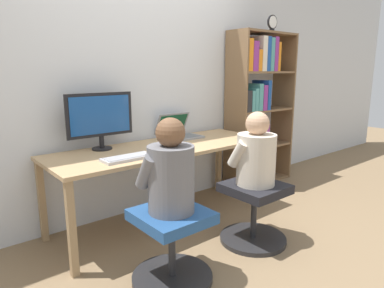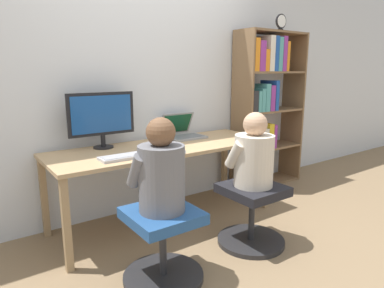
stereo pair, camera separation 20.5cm
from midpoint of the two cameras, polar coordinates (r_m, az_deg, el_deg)
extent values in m
plane|color=#846B4C|center=(2.99, 1.47, -14.86)|extent=(14.00, 14.00, 0.00)
cube|color=silver|center=(3.32, -6.70, 11.05)|extent=(10.00, 0.05, 2.60)
cube|color=tan|center=(3.03, -2.54, -0.58)|extent=(2.03, 0.72, 0.03)
cube|color=#9C7D56|center=(2.48, -17.94, -12.83)|extent=(0.05, 0.05, 0.68)
cube|color=#9C7D56|center=(3.52, 13.94, -5.06)|extent=(0.05, 0.05, 0.68)
cube|color=#9C7D56|center=(3.05, -21.67, -8.31)|extent=(0.05, 0.05, 0.68)
cube|color=#9C7D56|center=(3.95, 6.92, -2.93)|extent=(0.05, 0.05, 0.68)
cylinder|color=black|center=(3.01, -12.67, -0.52)|extent=(0.17, 0.17, 0.01)
cylinder|color=black|center=(3.00, -12.72, 0.53)|extent=(0.04, 0.04, 0.10)
cube|color=black|center=(2.97, -12.93, 4.90)|extent=(0.58, 0.02, 0.36)
cube|color=#19478C|center=(2.95, -12.84, 4.88)|extent=(0.52, 0.01, 0.31)
cube|color=gray|center=(3.36, 0.72, 1.11)|extent=(0.37, 0.24, 0.02)
cube|color=slate|center=(3.35, 0.72, 1.30)|extent=(0.33, 0.19, 0.00)
cube|color=gray|center=(3.48, -1.00, 3.47)|extent=(0.37, 0.12, 0.22)
cube|color=#144C2D|center=(3.47, -0.95, 3.42)|extent=(0.33, 0.10, 0.19)
cube|color=#B2B2B7|center=(2.63, -8.89, -2.13)|extent=(0.39, 0.16, 0.02)
cube|color=#97979C|center=(2.63, -8.90, -1.86)|extent=(0.36, 0.13, 0.00)
ellipsoid|color=black|center=(2.76, -4.37, -1.17)|extent=(0.06, 0.10, 0.04)
cylinder|color=#262628|center=(2.44, -2.21, -21.16)|extent=(0.54, 0.54, 0.04)
cylinder|color=#262628|center=(2.33, -2.25, -16.91)|extent=(0.05, 0.05, 0.38)
cube|color=#234C84|center=(2.23, -2.30, -11.87)|extent=(0.43, 0.44, 0.07)
cylinder|color=#262628|center=(2.92, 11.83, -15.50)|extent=(0.54, 0.54, 0.04)
cylinder|color=#262628|center=(2.83, 12.01, -11.77)|extent=(0.05, 0.05, 0.38)
cube|color=black|center=(2.74, 12.22, -7.48)|extent=(0.43, 0.44, 0.07)
cylinder|color=slate|center=(2.15, -2.35, -5.82)|extent=(0.29, 0.29, 0.43)
sphere|color=brown|center=(2.07, -2.42, 1.96)|extent=(0.18, 0.18, 0.18)
cylinder|color=slate|center=(2.11, -6.46, -4.44)|extent=(0.08, 0.19, 0.24)
cylinder|color=slate|center=(2.25, -0.26, -3.29)|extent=(0.08, 0.19, 0.24)
cylinder|color=beige|center=(2.68, 12.44, -2.75)|extent=(0.30, 0.30, 0.40)
sphere|color=tan|center=(2.62, 12.72, 3.22)|extent=(0.18, 0.18, 0.18)
cylinder|color=beige|center=(2.60, 9.45, -1.75)|extent=(0.08, 0.19, 0.23)
cylinder|color=beige|center=(2.80, 13.59, -0.91)|extent=(0.08, 0.19, 0.23)
cube|color=brown|center=(3.87, 9.79, 5.11)|extent=(0.02, 0.33, 1.79)
cube|color=brown|center=(4.53, 17.68, 5.72)|extent=(0.02, 0.33, 1.79)
cube|color=brown|center=(4.38, 13.45, -6.12)|extent=(0.85, 0.32, 0.02)
cube|color=brown|center=(4.26, 13.74, -0.46)|extent=(0.85, 0.32, 0.02)
cube|color=brown|center=(4.19, 14.04, 5.45)|extent=(0.85, 0.32, 0.02)
cube|color=brown|center=(4.16, 14.36, 11.50)|extent=(0.85, 0.32, 0.02)
cube|color=brown|center=(4.19, 14.69, 17.56)|extent=(0.85, 0.32, 0.02)
cube|color=#8C338C|center=(4.03, 10.39, -5.24)|extent=(0.07, 0.24, 0.29)
cube|color=red|center=(4.07, 10.98, -4.53)|extent=(0.05, 0.26, 0.36)
cube|color=#1E4C9E|center=(4.10, 11.85, -4.46)|extent=(0.08, 0.21, 0.36)
cube|color=orange|center=(4.18, 12.29, -4.76)|extent=(0.05, 0.25, 0.28)
cube|color=gold|center=(3.93, 10.42, 1.04)|extent=(0.06, 0.27, 0.30)
cube|color=#2D8C47|center=(3.97, 11.18, 0.70)|extent=(0.06, 0.24, 0.24)
cube|color=teal|center=(4.01, 11.90, 0.86)|extent=(0.06, 0.22, 0.25)
cube|color=silver|center=(4.07, 12.47, 0.94)|extent=(0.08, 0.25, 0.24)
cube|color=gold|center=(4.13, 13.17, 1.43)|extent=(0.08, 0.27, 0.29)
cube|color=#8C338C|center=(4.17, 14.06, 1.36)|extent=(0.05, 0.22, 0.28)
cube|color=#262628|center=(3.88, 10.68, 7.04)|extent=(0.07, 0.28, 0.24)
cube|color=teal|center=(3.92, 11.56, 7.01)|extent=(0.05, 0.25, 0.23)
cube|color=teal|center=(3.94, 12.40, 7.17)|extent=(0.05, 0.20, 0.26)
cube|color=teal|center=(3.99, 13.14, 7.56)|extent=(0.07, 0.19, 0.31)
cube|color=#8C338C|center=(4.05, 13.75, 7.47)|extent=(0.07, 0.21, 0.29)
cube|color=#1E4C9E|center=(4.12, 14.19, 7.89)|extent=(0.05, 0.25, 0.34)
cube|color=orange|center=(3.84, 11.42, 14.35)|extent=(0.07, 0.20, 0.34)
cube|color=#8C338C|center=(3.92, 11.95, 14.10)|extent=(0.08, 0.25, 0.32)
cube|color=orange|center=(3.98, 12.62, 13.43)|extent=(0.06, 0.26, 0.23)
cube|color=silver|center=(4.02, 13.61, 14.42)|extent=(0.07, 0.23, 0.38)
cube|color=#1E4C9E|center=(4.06, 14.49, 14.34)|extent=(0.06, 0.19, 0.38)
cube|color=teal|center=(4.13, 14.71, 14.22)|extent=(0.06, 0.26, 0.37)
cube|color=#8C338C|center=(4.19, 15.40, 14.24)|extent=(0.06, 0.25, 0.38)
cube|color=orange|center=(4.23, 15.79, 13.82)|extent=(0.04, 0.27, 0.33)
cube|color=black|center=(4.13, 15.99, 17.88)|extent=(0.05, 0.03, 0.02)
cylinder|color=black|center=(4.14, 16.06, 19.08)|extent=(0.15, 0.02, 0.15)
cylinder|color=white|center=(4.13, 16.20, 19.08)|extent=(0.13, 0.00, 0.13)
camera|label=1|loc=(0.10, -88.00, 0.43)|focal=32.00mm
camera|label=2|loc=(0.10, 92.00, -0.43)|focal=32.00mm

